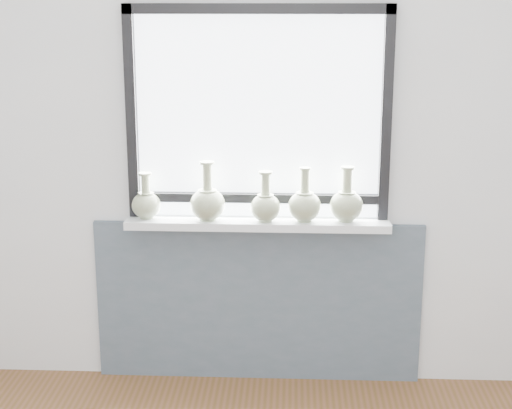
{
  "coord_description": "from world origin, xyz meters",
  "views": [
    {
      "loc": [
        0.17,
        -2.06,
        1.97
      ],
      "look_at": [
        0.0,
        1.55,
        1.02
      ],
      "focal_mm": 55.0,
      "sensor_mm": 36.0,
      "label": 1
    }
  ],
  "objects_px": {
    "vase_b": "(208,202)",
    "vase_c": "(265,205)",
    "vase_a": "(146,203)",
    "vase_d": "(305,204)",
    "vase_e": "(346,204)",
    "windowsill": "(258,223)"
  },
  "relations": [
    {
      "from": "vase_d",
      "to": "vase_e",
      "type": "bearing_deg",
      "value": 3.56
    },
    {
      "from": "vase_b",
      "to": "vase_d",
      "type": "xyz_separation_m",
      "value": [
        0.48,
        0.01,
        -0.01
      ]
    },
    {
      "from": "vase_a",
      "to": "vase_d",
      "type": "bearing_deg",
      "value": -1.24
    },
    {
      "from": "vase_b",
      "to": "vase_d",
      "type": "distance_m",
      "value": 0.48
    },
    {
      "from": "vase_e",
      "to": "vase_c",
      "type": "bearing_deg",
      "value": -176.39
    },
    {
      "from": "vase_c",
      "to": "vase_e",
      "type": "distance_m",
      "value": 0.4
    },
    {
      "from": "vase_a",
      "to": "vase_c",
      "type": "xyz_separation_m",
      "value": [
        0.6,
        -0.03,
        0.0
      ]
    },
    {
      "from": "vase_a",
      "to": "vase_b",
      "type": "relative_size",
      "value": 0.78
    },
    {
      "from": "windowsill",
      "to": "vase_a",
      "type": "distance_m",
      "value": 0.57
    },
    {
      "from": "vase_b",
      "to": "vase_c",
      "type": "distance_m",
      "value": 0.29
    },
    {
      "from": "windowsill",
      "to": "vase_a",
      "type": "relative_size",
      "value": 5.64
    },
    {
      "from": "vase_b",
      "to": "vase_d",
      "type": "height_order",
      "value": "vase_b"
    },
    {
      "from": "vase_b",
      "to": "vase_e",
      "type": "height_order",
      "value": "vase_b"
    },
    {
      "from": "vase_b",
      "to": "vase_d",
      "type": "relative_size",
      "value": 1.09
    },
    {
      "from": "vase_c",
      "to": "vase_d",
      "type": "height_order",
      "value": "vase_d"
    },
    {
      "from": "windowsill",
      "to": "vase_d",
      "type": "height_order",
      "value": "vase_d"
    },
    {
      "from": "windowsill",
      "to": "vase_b",
      "type": "bearing_deg",
      "value": -175.17
    },
    {
      "from": "vase_c",
      "to": "vase_d",
      "type": "xyz_separation_m",
      "value": [
        0.19,
        0.01,
        0.0
      ]
    },
    {
      "from": "windowsill",
      "to": "vase_d",
      "type": "xyz_separation_m",
      "value": [
        0.23,
        -0.01,
        0.11
      ]
    },
    {
      "from": "vase_a",
      "to": "vase_b",
      "type": "xyz_separation_m",
      "value": [
        0.31,
        -0.02,
        0.02
      ]
    },
    {
      "from": "vase_a",
      "to": "vase_d",
      "type": "height_order",
      "value": "vase_d"
    },
    {
      "from": "vase_b",
      "to": "vase_c",
      "type": "xyz_separation_m",
      "value": [
        0.29,
        -0.01,
        -0.01
      ]
    }
  ]
}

